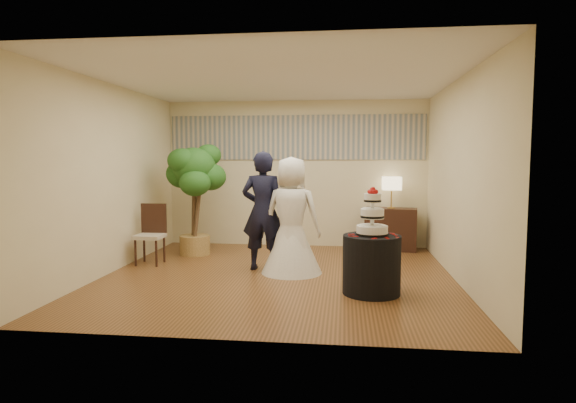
# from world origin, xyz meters

# --- Properties ---
(floor) EXTENTS (5.00, 5.00, 0.00)m
(floor) POSITION_xyz_m (0.00, 0.00, 0.00)
(floor) COLOR brown
(floor) RESTS_ON ground
(ceiling) EXTENTS (5.00, 5.00, 0.00)m
(ceiling) POSITION_xyz_m (0.00, 0.00, 2.80)
(ceiling) COLOR white
(ceiling) RESTS_ON wall_back
(wall_back) EXTENTS (5.00, 0.06, 2.80)m
(wall_back) POSITION_xyz_m (0.00, 2.50, 1.40)
(wall_back) COLOR beige
(wall_back) RESTS_ON ground
(wall_front) EXTENTS (5.00, 0.06, 2.80)m
(wall_front) POSITION_xyz_m (0.00, -2.50, 1.40)
(wall_front) COLOR beige
(wall_front) RESTS_ON ground
(wall_left) EXTENTS (0.06, 5.00, 2.80)m
(wall_left) POSITION_xyz_m (-2.50, 0.00, 1.40)
(wall_left) COLOR beige
(wall_left) RESTS_ON ground
(wall_right) EXTENTS (0.06, 5.00, 2.80)m
(wall_right) POSITION_xyz_m (2.50, 0.00, 1.40)
(wall_right) COLOR beige
(wall_right) RESTS_ON ground
(mural_border) EXTENTS (4.90, 0.02, 0.85)m
(mural_border) POSITION_xyz_m (0.00, 2.48, 2.10)
(mural_border) COLOR gray
(mural_border) RESTS_ON wall_back
(groom) EXTENTS (0.69, 0.47, 1.81)m
(groom) POSITION_xyz_m (-0.28, 0.37, 0.90)
(groom) COLOR black
(groom) RESTS_ON floor
(bride) EXTENTS (1.06, 1.06, 1.72)m
(bride) POSITION_xyz_m (0.18, 0.22, 0.86)
(bride) COLOR white
(bride) RESTS_ON floor
(cake_table) EXTENTS (0.92, 0.92, 0.74)m
(cake_table) POSITION_xyz_m (1.29, -0.76, 0.37)
(cake_table) COLOR black
(cake_table) RESTS_ON floor
(wedding_cake) EXTENTS (0.40, 0.40, 0.61)m
(wedding_cake) POSITION_xyz_m (1.29, -0.76, 1.05)
(wedding_cake) COLOR white
(wedding_cake) RESTS_ON cake_table
(console) EXTENTS (0.99, 0.55, 0.78)m
(console) POSITION_xyz_m (1.81, 2.23, 0.39)
(console) COLOR black
(console) RESTS_ON floor
(table_lamp) EXTENTS (0.33, 0.33, 0.58)m
(table_lamp) POSITION_xyz_m (1.81, 2.23, 1.07)
(table_lamp) COLOR #CAB485
(table_lamp) RESTS_ON console
(ficus_tree) EXTENTS (1.26, 1.26, 1.99)m
(ficus_tree) POSITION_xyz_m (-1.68, 1.38, 1.00)
(ficus_tree) COLOR #245A1C
(ficus_tree) RESTS_ON floor
(side_chair) EXTENTS (0.45, 0.47, 0.96)m
(side_chair) POSITION_xyz_m (-2.15, 0.54, 0.48)
(side_chair) COLOR black
(side_chair) RESTS_ON floor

